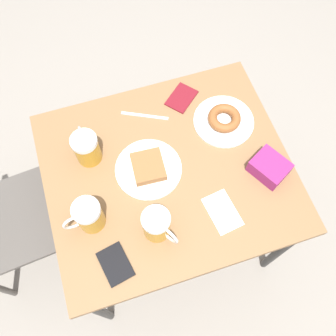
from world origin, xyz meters
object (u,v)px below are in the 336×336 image
(plate_with_donut, at_px, (224,120))
(passport_far_edge, at_px, (182,98))
(napkin_folded, at_px, (222,212))
(plate_with_cake, at_px, (148,168))
(blue_pouch, at_px, (269,167))
(beer_mug_center, at_px, (88,216))
(passport_near_edge, at_px, (115,264))
(beer_mug_left, at_px, (157,225))
(fork, at_px, (145,116))
(beer_mug_right, at_px, (86,148))

(plate_with_donut, height_order, passport_far_edge, plate_with_donut)
(napkin_folded, bearing_deg, plate_with_cake, 40.16)
(blue_pouch, bearing_deg, napkin_folded, 114.03)
(beer_mug_center, bearing_deg, passport_near_edge, -166.31)
(napkin_folded, distance_m, passport_near_edge, 0.41)
(beer_mug_center, distance_m, napkin_folded, 0.46)
(plate_with_cake, distance_m, blue_pouch, 0.44)
(passport_far_edge, bearing_deg, blue_pouch, -153.93)
(blue_pouch, bearing_deg, passport_near_edge, 104.18)
(beer_mug_left, distance_m, passport_near_edge, 0.19)
(beer_mug_left, height_order, fork, beer_mug_left)
(plate_with_cake, xyz_separation_m, passport_far_edge, (0.26, -0.22, -0.01))
(plate_with_donut, bearing_deg, beer_mug_left, 131.87)
(beer_mug_left, height_order, beer_mug_center, same)
(beer_mug_right, bearing_deg, blue_pouch, -113.28)
(beer_mug_right, relative_size, passport_far_edge, 0.92)
(napkin_folded, xyz_separation_m, passport_far_edge, (0.50, -0.02, 0.00))
(beer_mug_left, relative_size, passport_far_edge, 0.86)
(plate_with_donut, relative_size, passport_far_edge, 1.55)
(beer_mug_center, height_order, beer_mug_right, same)
(napkin_folded, bearing_deg, plate_with_donut, -22.04)
(beer_mug_right, relative_size, passport_near_edge, 1.00)
(beer_mug_right, xyz_separation_m, blue_pouch, (-0.26, -0.61, -0.03))
(beer_mug_right, bearing_deg, napkin_folded, -132.34)
(beer_mug_left, height_order, beer_mug_right, same)
(plate_with_donut, xyz_separation_m, passport_far_edge, (0.16, 0.12, -0.01))
(passport_far_edge, bearing_deg, passport_near_edge, 143.06)
(napkin_folded, distance_m, blue_pouch, 0.24)
(beer_mug_center, distance_m, fork, 0.47)
(beer_mug_left, bearing_deg, plate_with_donut, -48.13)
(blue_pouch, bearing_deg, beer_mug_left, 101.12)
(passport_far_edge, bearing_deg, beer_mug_left, 152.69)
(beer_mug_right, relative_size, napkin_folded, 0.89)
(plate_with_cake, distance_m, fork, 0.24)
(fork, bearing_deg, plate_with_cake, 167.05)
(passport_near_edge, distance_m, passport_far_edge, 0.70)
(beer_mug_right, bearing_deg, passport_near_edge, 178.71)
(beer_mug_center, bearing_deg, blue_pouch, -90.97)
(plate_with_donut, relative_size, beer_mug_center, 1.69)
(beer_mug_center, xyz_separation_m, fork, (0.36, -0.30, -0.06))
(beer_mug_center, bearing_deg, napkin_folded, -103.62)
(plate_with_donut, relative_size, passport_near_edge, 1.68)
(fork, height_order, blue_pouch, blue_pouch)
(napkin_folded, xyz_separation_m, fork, (0.47, 0.15, -0.00))
(plate_with_donut, distance_m, beer_mug_center, 0.63)
(napkin_folded, bearing_deg, beer_mug_right, 47.66)
(plate_with_cake, height_order, plate_with_donut, plate_with_donut)
(passport_near_edge, distance_m, blue_pouch, 0.64)
(plate_with_cake, bearing_deg, blue_pouch, -108.67)
(passport_far_edge, bearing_deg, beer_mug_right, 108.99)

